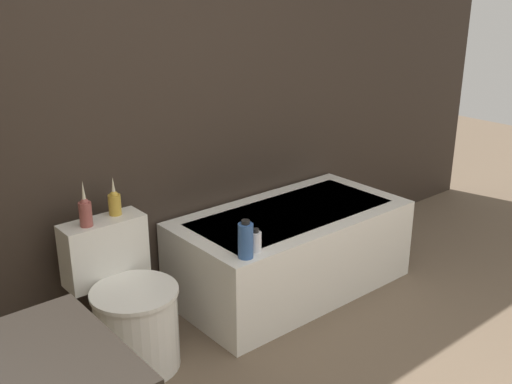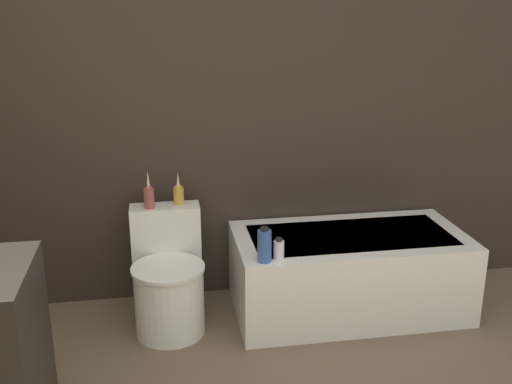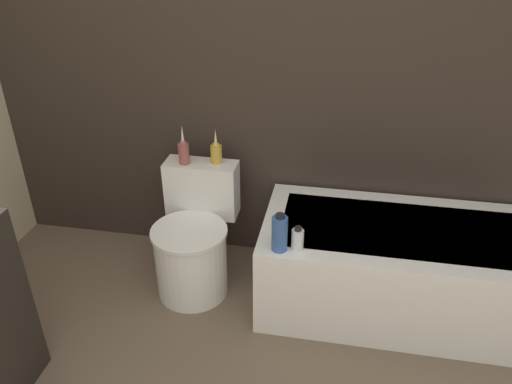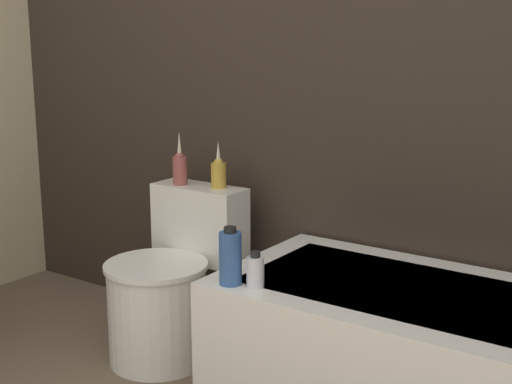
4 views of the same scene
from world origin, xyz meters
name	(u,v)px [view 2 (image 2 of 4)]	position (x,y,z in m)	size (l,w,h in m)	color
wall_back_tiled	(210,102)	(0.00, 2.12, 1.30)	(6.40, 0.06, 2.60)	#332821
bathtub	(349,272)	(0.82, 1.70, 0.26)	(1.44, 0.74, 0.51)	white
toilet	(168,282)	(-0.32, 1.68, 0.30)	(0.43, 0.59, 0.70)	white
vase_gold	(149,195)	(-0.41, 1.87, 0.78)	(0.06, 0.06, 0.24)	#994C47
vase_silver	(179,193)	(-0.23, 1.92, 0.77)	(0.06, 0.06, 0.20)	gold
shampoo_bottle_tall	(264,246)	(0.22, 1.40, 0.61)	(0.08, 0.08, 0.20)	#335999
shampoo_bottle_short	(279,249)	(0.30, 1.43, 0.57)	(0.06, 0.06, 0.13)	silver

